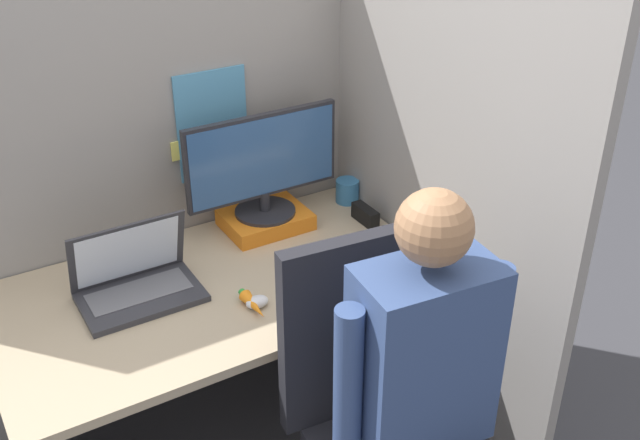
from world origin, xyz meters
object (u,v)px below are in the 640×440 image
object	(u,v)px
carrot_toy	(254,305)
office_chair	(388,422)
stapler	(365,215)
coffee_mug	(347,191)
monitor	(263,163)
laptop	(137,283)
person	(437,399)
paper_box	(266,220)

from	to	relation	value
carrot_toy	office_chair	size ratio (longest dim) A/B	0.14
carrot_toy	office_chair	distance (m)	0.52
stapler	office_chair	xyz separation A→B (m)	(-0.41, -0.73, -0.18)
carrot_toy	office_chair	bearing A→B (deg)	-68.84
stapler	office_chair	size ratio (longest dim) A/B	0.12
office_chair	coffee_mug	world-z (taller)	office_chair
carrot_toy	coffee_mug	xyz separation A→B (m)	(0.62, 0.44, 0.02)
monitor	laptop	xyz separation A→B (m)	(-0.53, -0.18, -0.20)
carrot_toy	person	size ratio (longest dim) A/B	0.11
monitor	stapler	xyz separation A→B (m)	(0.32, -0.16, -0.22)
monitor	carrot_toy	size ratio (longest dim) A/B	3.75
paper_box	carrot_toy	distance (m)	0.50
laptop	coffee_mug	size ratio (longest dim) A/B	4.09
paper_box	office_chair	bearing A→B (deg)	-95.55
person	office_chair	bearing A→B (deg)	95.92
paper_box	office_chair	size ratio (longest dim) A/B	0.27
laptop	office_chair	world-z (taller)	office_chair
laptop	office_chair	distance (m)	0.86
paper_box	coffee_mug	size ratio (longest dim) A/B	3.31
paper_box	coffee_mug	distance (m)	0.35
carrot_toy	coffee_mug	bearing A→B (deg)	35.73
monitor	laptop	world-z (taller)	monitor
carrot_toy	coffee_mug	distance (m)	0.76
paper_box	monitor	xyz separation A→B (m)	(-0.00, 0.00, 0.22)
monitor	paper_box	bearing A→B (deg)	-90.00
person	carrot_toy	bearing A→B (deg)	107.30
paper_box	stapler	xyz separation A→B (m)	(0.32, -0.15, 0.00)
laptop	office_chair	bearing A→B (deg)	-57.75
person	coffee_mug	distance (m)	1.14
stapler	carrot_toy	xyz separation A→B (m)	(-0.58, -0.27, -0.01)
office_chair	laptop	bearing A→B (deg)	122.25
stapler	carrot_toy	world-z (taller)	stapler
office_chair	person	xyz separation A→B (m)	(0.02, -0.17, 0.21)
coffee_mug	carrot_toy	bearing A→B (deg)	-144.27
laptop	carrot_toy	world-z (taller)	laptop
paper_box	monitor	size ratio (longest dim) A/B	0.52
monitor	coffee_mug	distance (m)	0.41
laptop	coffee_mug	xyz separation A→B (m)	(0.89, 0.19, -0.00)
stapler	monitor	bearing A→B (deg)	153.97
monitor	stapler	world-z (taller)	monitor
paper_box	person	world-z (taller)	person
monitor	stapler	distance (m)	0.42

